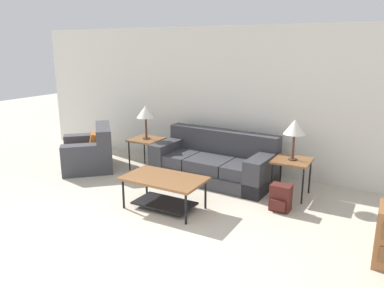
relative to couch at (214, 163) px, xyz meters
The scene contains 10 objects.
ground_plane 3.33m from the couch, 89.11° to the right, with size 24.00×24.00×0.00m, color beige.
wall_back 1.23m from the couch, 85.79° to the left, with size 9.12×0.06×2.60m.
couch is the anchor object (origin of this frame).
armchair 2.40m from the couch, 166.22° to the right, with size 1.38×1.39×0.80m.
coffee_table 1.45m from the couch, 93.43° to the right, with size 1.15×0.68×0.47m.
side_table_left 1.38m from the couch, behind, with size 0.54×0.55×0.58m.
side_table_right 1.38m from the couch, ahead, with size 0.54×0.55×0.58m.
table_lamp_left 1.57m from the couch, behind, with size 0.33×0.33×0.62m.
table_lamp_right 1.57m from the couch, ahead, with size 0.33×0.33×0.62m.
backpack 1.54m from the couch, 26.99° to the right, with size 0.28×0.28×0.38m.
Camera 1 is at (2.61, -2.25, 2.26)m, focal length 35.00 mm.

